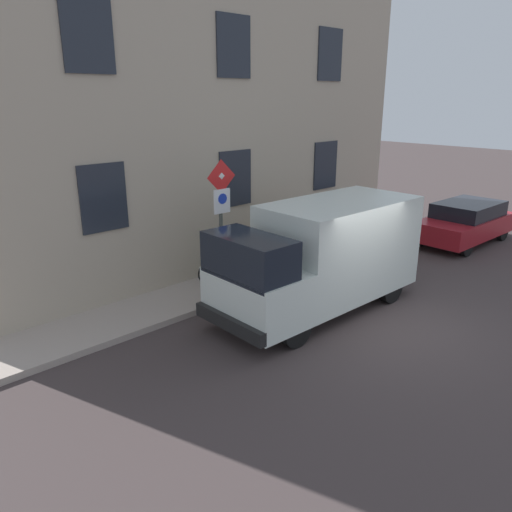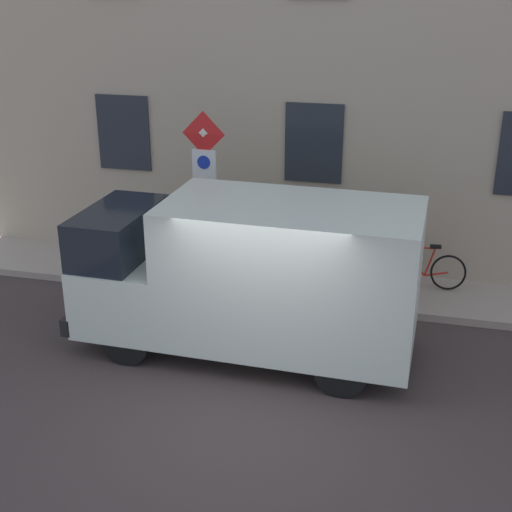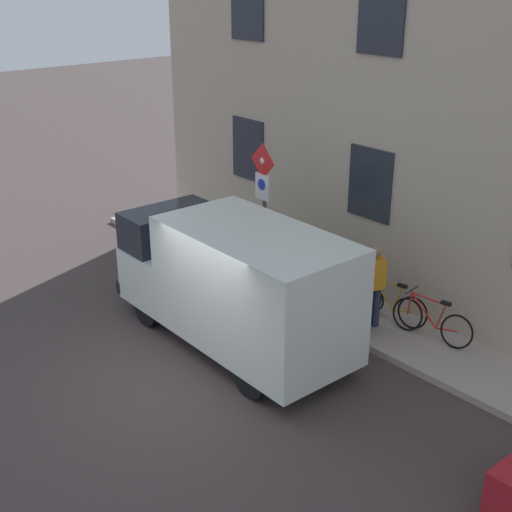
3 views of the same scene
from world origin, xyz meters
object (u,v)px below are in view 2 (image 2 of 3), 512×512
at_px(bicycle_red, 419,269).
at_px(bicycle_green, 260,254).
at_px(delivery_van, 252,274).
at_px(bicycle_orange, 364,264).
at_px(sign_post_stacked, 205,176).
at_px(bicycle_black, 311,259).
at_px(pedestrian, 361,246).
at_px(litter_bin, 351,275).

relative_size(bicycle_red, bicycle_green, 1.00).
xyz_separation_m(delivery_van, bicycle_green, (2.83, 0.56, -0.82)).
relative_size(bicycle_red, bicycle_orange, 1.00).
xyz_separation_m(sign_post_stacked, bicycle_red, (0.91, -3.84, -1.77)).
height_order(bicycle_black, bicycle_green, same).
distance_m(delivery_van, bicycle_red, 3.85).
relative_size(pedestrian, litter_bin, 1.91).
relative_size(sign_post_stacked, bicycle_black, 1.85).
bearing_deg(pedestrian, bicycle_red, 47.93).
xyz_separation_m(bicycle_orange, pedestrian, (-0.51, 0.04, 0.56)).
bearing_deg(bicycle_black, bicycle_orange, 178.45).
height_order(delivery_van, litter_bin, delivery_van).
relative_size(bicycle_orange, pedestrian, 1.00).
height_order(bicycle_green, litter_bin, litter_bin).
bearing_deg(sign_post_stacked, bicycle_green, -40.98).
relative_size(delivery_van, pedestrian, 3.13).
bearing_deg(bicycle_orange, litter_bin, 70.97).
bearing_deg(litter_bin, bicycle_orange, -11.65).
height_order(sign_post_stacked, pedestrian, sign_post_stacked).
bearing_deg(bicycle_orange, bicycle_red, 172.62).
bearing_deg(litter_bin, bicycle_red, -56.74).
distance_m(delivery_van, litter_bin, 2.55).
height_order(bicycle_orange, bicycle_black, same).
distance_m(bicycle_black, bicycle_green, 1.02).
distance_m(sign_post_stacked, bicycle_orange, 3.45).
bearing_deg(delivery_van, sign_post_stacked, -53.33).
bearing_deg(delivery_van, bicycle_red, -129.94).
relative_size(bicycle_red, bicycle_black, 1.00).
height_order(delivery_van, bicycle_orange, delivery_van).
xyz_separation_m(bicycle_orange, bicycle_black, (0.00, 1.02, 0.00)).
height_order(sign_post_stacked, bicycle_red, sign_post_stacked).
relative_size(delivery_van, bicycle_black, 3.14).
bearing_deg(bicycle_black, sign_post_stacked, 25.19).
distance_m(bicycle_green, pedestrian, 2.14).
distance_m(sign_post_stacked, delivery_van, 2.53).
height_order(delivery_van, pedestrian, delivery_van).
distance_m(bicycle_black, pedestrian, 1.24).
bearing_deg(delivery_van, bicycle_black, -97.70).
bearing_deg(bicycle_red, bicycle_orange, -6.77).
relative_size(bicycle_green, pedestrian, 0.99).
bearing_deg(litter_bin, sign_post_stacked, 92.93).
height_order(bicycle_red, bicycle_green, same).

